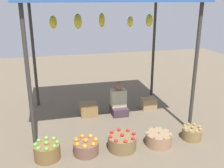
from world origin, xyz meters
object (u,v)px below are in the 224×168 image
Objects in this scene: basket_green_apples at (47,151)px; basket_red_apples at (122,142)px; basket_potatoes at (192,133)px; wooden_crate_near_vendor at (148,104)px; basket_green_chilies at (159,139)px; wooden_crate_stacked_rear at (89,109)px; basket_oranges at (86,147)px; vendor_person at (119,102)px.

basket_green_apples reaches higher than basket_red_apples.
basket_potatoes is 1.56m from wooden_crate_near_vendor.
basket_green_chilies is at bearing -2.12° from basket_red_apples.
basket_green_chilies is at bearing -55.90° from wooden_crate_stacked_rear.
basket_red_apples is (0.65, -0.01, 0.01)m from basket_oranges.
wooden_crate_stacked_rear is at bearing 103.34° from basket_red_apples.
wooden_crate_stacked_rear reaches higher than wooden_crate_near_vendor.
basket_red_apples is 0.69m from basket_green_chilies.
vendor_person is 2.11× the size of basket_potatoes.
basket_oranges is 1.55m from wooden_crate_stacked_rear.
vendor_person reaches higher than basket_oranges.
basket_green_apples is 0.86× the size of basket_red_apples.
basket_green_chilies is (1.99, -0.03, -0.03)m from basket_green_apples.
basket_potatoes is at bearing 0.21° from basket_green_apples.
basket_red_apples reaches higher than basket_oranges.
wooden_crate_stacked_rear is (0.28, 1.52, 0.03)m from basket_oranges.
vendor_person is at bearing 77.15° from basket_red_apples.
basket_potatoes is at bearing -79.85° from wooden_crate_near_vendor.
basket_red_apples is (1.30, -0.01, -0.01)m from basket_green_apples.
basket_red_apples is at bearing -102.85° from vendor_person.
basket_green_apples is 1.00× the size of basket_oranges.
wooden_crate_near_vendor is (0.78, 0.10, -0.17)m from vendor_person.
vendor_person is 1.78× the size of basket_oranges.
wooden_crate_near_vendor is at bearing 75.06° from basket_green_chilies.
basket_red_apples is 1.39m from basket_potatoes.
basket_red_apples is at bearing -179.30° from basket_potatoes.
basket_green_apples is at bearing -138.35° from vendor_person.
vendor_person is at bearing 103.53° from basket_green_chilies.
vendor_person is 2.19m from basket_green_apples.
wooden_crate_stacked_rear reaches higher than basket_oranges.
basket_green_chilies is 0.70m from basket_potatoes.
basket_oranges is 1.24× the size of wooden_crate_near_vendor.
basket_green_apples is 0.91× the size of basket_green_chilies.
wooden_crate_stacked_rear reaches higher than basket_potatoes.
basket_potatoes is at bearing 3.49° from basket_green_chilies.
basket_green_apples reaches higher than basket_potatoes.
basket_red_apples is at bearing -0.31° from basket_green_apples.
basket_potatoes is (2.03, 0.01, -0.00)m from basket_oranges.
basket_green_apples is at bearing 179.06° from basket_green_chilies.
basket_oranges is 0.91× the size of basket_green_chilies.
wooden_crate_near_vendor is at bearing 100.15° from basket_potatoes.
basket_green_chilies is at bearing -0.94° from basket_green_apples.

